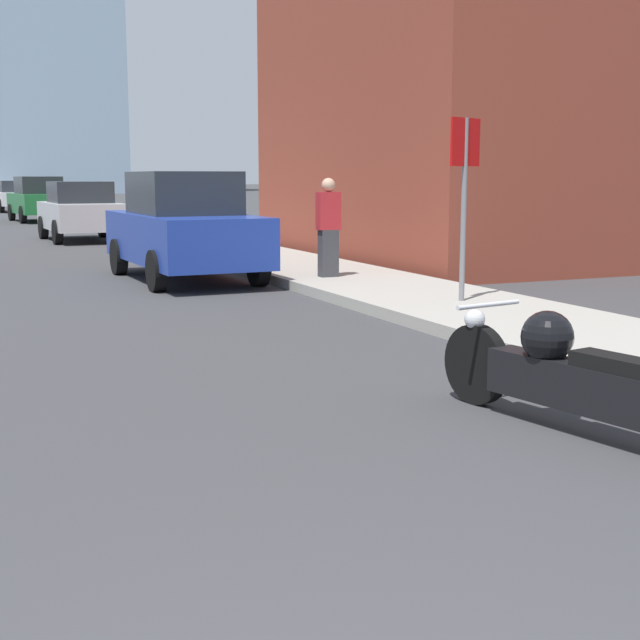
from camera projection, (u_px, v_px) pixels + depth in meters
sidewalk at (81, 214)px, 40.29m from camera, size 2.29×240.00×0.15m
brick_storefront at (562, 82)px, 19.91m from camera, size 11.26×8.97×7.64m
motorcycle at (573, 375)px, 6.06m from camera, size 0.76×2.59×0.81m
parked_car_blue at (184, 227)px, 14.99m from camera, size 1.94×4.35×1.82m
parked_car_silver at (81, 211)px, 24.33m from camera, size 1.98×3.88×1.61m
parked_car_green at (39, 199)px, 34.74m from camera, size 2.15×4.18×1.75m
parked_car_white at (16, 196)px, 44.53m from camera, size 2.03×3.93×1.54m
stop_sign at (464, 177)px, 11.28m from camera, size 0.57×0.26×2.32m
pedestrian at (328, 227)px, 14.18m from camera, size 0.36×0.22×1.57m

